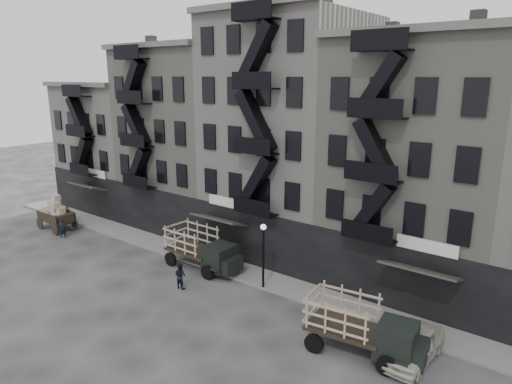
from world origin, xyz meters
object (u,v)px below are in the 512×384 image
Objects in this scene: pedestrian_west at (63,228)px; wagon at (55,210)px; stake_truck_west at (201,246)px; car_east at (414,347)px; horse at (66,212)px; stake_truck_east at (362,323)px; pedestrian_mid at (180,276)px.

wagon is at bearing 112.17° from pedestrian_west.
wagon is 15.89m from stake_truck_west.
car_east is at bearing -47.76° from pedestrian_west.
wagon is 0.83× the size of car_east.
horse is 0.44× the size of car_east.
stake_truck_east is 3.60× the size of pedestrian_west.
stake_truck_west is 3.33m from pedestrian_mid.
wagon is at bearing -172.96° from stake_truck_west.
stake_truck_west is 13.33m from stake_truck_east.
stake_truck_west is 13.68m from pedestrian_west.
wagon reaches higher than stake_truck_west.
pedestrian_west is at bearing -7.25° from pedestrian_mid.
horse is 18.67m from pedestrian_mid.
car_east is 28.74m from pedestrian_west.
stake_truck_east is at bearing -82.48° from horse.
stake_truck_west is (15.79, 1.79, -0.06)m from wagon.
pedestrian_mid is at bearing -171.63° from car_east.
horse is 2.53m from wagon.
stake_truck_west reaches higher than car_east.
pedestrian_mid is (14.51, -0.48, 0.02)m from pedestrian_west.
pedestrian_west reaches higher than car_east.
pedestrian_west is (-28.72, -0.99, 0.08)m from car_east.
pedestrian_mid reaches higher than car_east.
horse is 0.32× the size of stake_truck_west.
stake_truck_west is 15.42m from car_east.
stake_truck_west reaches higher than horse.
car_east is at bearing 17.03° from stake_truck_east.
stake_truck_east is (28.87, -0.79, -0.10)m from wagon.
horse is at bearing 97.00° from pedestrian_west.
stake_truck_west reaches higher than stake_truck_east.
wagon reaches higher than pedestrian_mid.
stake_truck_east is (30.41, -2.58, 0.81)m from horse.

